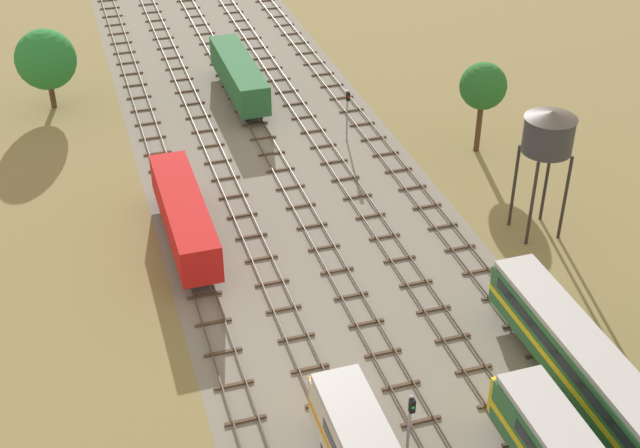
{
  "coord_description": "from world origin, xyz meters",
  "views": [
    {
      "loc": [
        -15.88,
        -3.18,
        36.06
      ],
      "look_at": [
        0.0,
        47.48,
        1.5
      ],
      "focal_mm": 48.98,
      "sensor_mm": 36.0,
      "label": 1
    }
  ],
  "objects_px": {
    "freight_boxcar_far_left_midfar": "(184,215)",
    "freight_boxcar_centre_left_far": "(239,74)",
    "signal_post_mid": "(347,109)",
    "water_tower": "(549,134)",
    "signal_post_near": "(409,428)",
    "passenger_coach_centre_right_mid": "(607,391)"
  },
  "relations": [
    {
      "from": "freight_boxcar_far_left_midfar",
      "to": "freight_boxcar_centre_left_far",
      "type": "xyz_separation_m",
      "value": [
        9.4,
        23.38,
        0.0
      ]
    },
    {
      "from": "passenger_coach_centre_right_mid",
      "to": "water_tower",
      "type": "bearing_deg",
      "value": 71.49
    },
    {
      "from": "freight_boxcar_far_left_midfar",
      "to": "signal_post_mid",
      "type": "height_order",
      "value": "signal_post_mid"
    },
    {
      "from": "water_tower",
      "to": "freight_boxcar_centre_left_far",
      "type": "bearing_deg",
      "value": 117.87
    },
    {
      "from": "passenger_coach_centre_right_mid",
      "to": "signal_post_mid",
      "type": "distance_m",
      "value": 36.74
    },
    {
      "from": "water_tower",
      "to": "signal_post_mid",
      "type": "bearing_deg",
      "value": 115.55
    },
    {
      "from": "signal_post_mid",
      "to": "freight_boxcar_centre_left_far",
      "type": "bearing_deg",
      "value": 121.29
    },
    {
      "from": "freight_boxcar_far_left_midfar",
      "to": "signal_post_near",
      "type": "distance_m",
      "value": 26.14
    },
    {
      "from": "water_tower",
      "to": "signal_post_mid",
      "type": "xyz_separation_m",
      "value": [
        -8.6,
        17.99,
        -5.06
      ]
    },
    {
      "from": "water_tower",
      "to": "signal_post_mid",
      "type": "relative_size",
      "value": 2.05
    },
    {
      "from": "freight_boxcar_far_left_midfar",
      "to": "freight_boxcar_centre_left_far",
      "type": "distance_m",
      "value": 25.2
    },
    {
      "from": "passenger_coach_centre_right_mid",
      "to": "signal_post_near",
      "type": "distance_m",
      "value": 11.8
    },
    {
      "from": "signal_post_mid",
      "to": "water_tower",
      "type": "bearing_deg",
      "value": -64.45
    },
    {
      "from": "signal_post_mid",
      "to": "signal_post_near",
      "type": "bearing_deg",
      "value": -104.28
    },
    {
      "from": "freight_boxcar_centre_left_far",
      "to": "signal_post_mid",
      "type": "relative_size",
      "value": 2.9
    },
    {
      "from": "water_tower",
      "to": "signal_post_near",
      "type": "xyz_separation_m",
      "value": [
        -18.0,
        -18.95,
        -4.46
      ]
    },
    {
      "from": "freight_boxcar_centre_left_far",
      "to": "signal_post_near",
      "type": "distance_m",
      "value": 48.6
    },
    {
      "from": "freight_boxcar_far_left_midfar",
      "to": "freight_boxcar_centre_left_far",
      "type": "bearing_deg",
      "value": 68.1
    },
    {
      "from": "signal_post_mid",
      "to": "freight_boxcar_far_left_midfar",
      "type": "bearing_deg",
      "value": -144.35
    },
    {
      "from": "signal_post_mid",
      "to": "passenger_coach_centre_right_mid",
      "type": "bearing_deg",
      "value": -86.33
    },
    {
      "from": "passenger_coach_centre_right_mid",
      "to": "water_tower",
      "type": "relative_size",
      "value": 2.23
    },
    {
      "from": "freight_boxcar_far_left_midfar",
      "to": "water_tower",
      "type": "distance_m",
      "value": 26.42
    }
  ]
}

